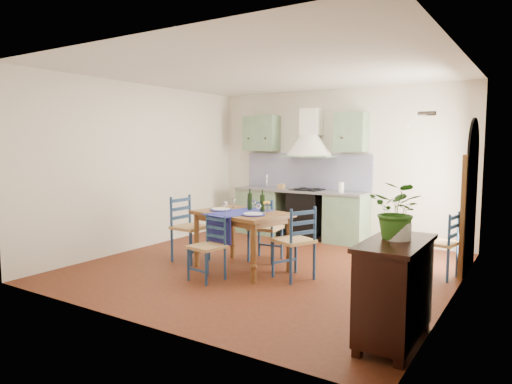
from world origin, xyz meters
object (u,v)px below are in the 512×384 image
Objects in this scene: dining_table at (242,219)px; chair_near at (208,247)px; potted_plant at (398,211)px; sideboard at (394,287)px.

chair_near is at bearing -97.70° from dining_table.
dining_table is at bearing 82.30° from chair_near.
dining_table reaches higher than chair_near.
chair_near is at bearing 167.84° from potted_plant.
dining_table is at bearing 153.17° from sideboard.
dining_table is 0.72m from chair_near.
sideboard is at bearing -26.83° from dining_table.
dining_table is 2.77× the size of potted_plant.
potted_plant is at bearing -25.82° from dining_table.
dining_table reaches higher than sideboard.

